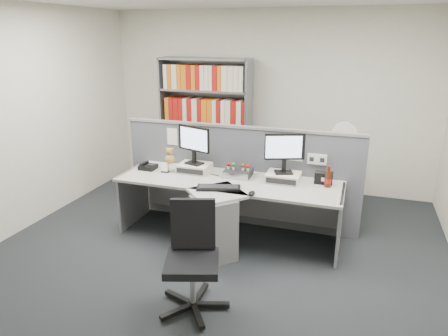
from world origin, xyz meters
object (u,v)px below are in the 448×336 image
(desk, at_px, (222,208))
(filing_cabinet, at_px, (339,187))
(shelving_unit, at_px, (206,125))
(monitor_left, at_px, (194,142))
(mouse, at_px, (252,193))
(desk_calendar, at_px, (165,168))
(desk_fan, at_px, (344,137))
(office_chair, at_px, (193,254))
(keyboard, at_px, (219,188))
(speaker, at_px, (324,178))
(desk_phone, at_px, (148,167))
(cola_bottle, at_px, (328,179))
(desktop_pc, at_px, (238,173))
(monitor_right, at_px, (285,150))

(desk, bearing_deg, filing_cabinet, 49.39)
(filing_cabinet, bearing_deg, shelving_unit, 167.93)
(monitor_left, height_order, mouse, monitor_left)
(monitor_left, relative_size, mouse, 4.30)
(desk_calendar, height_order, desk_fan, desk_fan)
(desk_fan, height_order, office_chair, desk_fan)
(keyboard, height_order, desk_calendar, desk_calendar)
(desk, height_order, speaker, speaker)
(desk_phone, relative_size, cola_bottle, 0.81)
(desktop_pc, relative_size, office_chair, 0.32)
(keyboard, relative_size, office_chair, 0.53)
(mouse, bearing_deg, speaker, 41.36)
(desk_phone, distance_m, shelving_unit, 1.58)
(desk, bearing_deg, desktop_pc, 80.68)
(desk_phone, bearing_deg, monitor_left, 8.73)
(monitor_right, bearing_deg, desktop_pc, 178.32)
(desktop_pc, bearing_deg, shelving_unit, 123.67)
(desk_calendar, bearing_deg, keyboard, -22.38)
(monitor_left, bearing_deg, keyboard, -44.40)
(shelving_unit, bearing_deg, cola_bottle, -36.53)
(speaker, bearing_deg, desk, -156.49)
(desk, distance_m, desk_fan, 1.94)
(desk_phone, height_order, filing_cabinet, desk_phone)
(keyboard, height_order, desk_fan, desk_fan)
(filing_cabinet, bearing_deg, desktop_pc, -138.60)
(desk, xyz_separation_m, mouse, (0.37, -0.14, 0.28))
(monitor_right, distance_m, keyboard, 0.86)
(desk_calendar, height_order, shelving_unit, shelving_unit)
(desk_fan, bearing_deg, desktop_pc, -138.61)
(desk_fan, bearing_deg, speaker, -98.89)
(keyboard, xyz_separation_m, speaker, (1.07, 0.54, 0.05))
(desk, xyz_separation_m, shelving_unit, (-0.90, 1.85, 0.52))
(mouse, distance_m, shelving_unit, 2.37)
(desktop_pc, distance_m, cola_bottle, 1.04)
(filing_cabinet, bearing_deg, desk, -130.61)
(cola_bottle, height_order, office_chair, cola_bottle)
(cola_bottle, relative_size, office_chair, 0.26)
(desk_phone, distance_m, desk_calendar, 0.27)
(monitor_left, relative_size, desktop_pc, 1.52)
(desk_calendar, relative_size, desk_fan, 0.21)
(desktop_pc, xyz_separation_m, desk_fan, (1.13, 1.00, 0.29))
(speaker, bearing_deg, cola_bottle, -60.69)
(keyboard, bearing_deg, cola_bottle, 21.59)
(monitor_right, height_order, desk_calendar, monitor_right)
(cola_bottle, bearing_deg, desk_calendar, -176.70)
(mouse, bearing_deg, desk, 159.36)
(mouse, xyz_separation_m, shelving_unit, (-1.27, 1.99, 0.24))
(desk, distance_m, keyboard, 0.29)
(cola_bottle, bearing_deg, keyboard, -158.41)
(mouse, bearing_deg, desk_calendar, 161.92)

